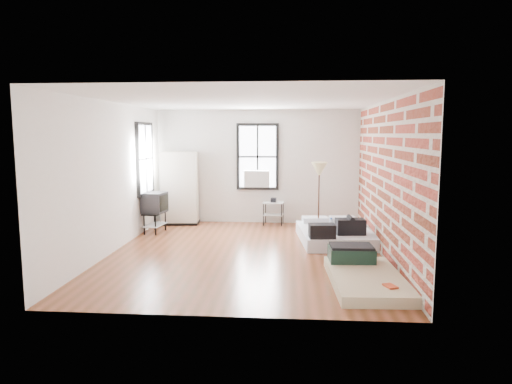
# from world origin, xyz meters

# --- Properties ---
(ground) EXTENTS (6.00, 6.00, 0.00)m
(ground) POSITION_xyz_m (0.00, 0.00, 0.00)
(ground) COLOR #5C3118
(ground) RESTS_ON ground
(room_shell) EXTENTS (5.02, 6.02, 2.80)m
(room_shell) POSITION_xyz_m (0.23, 0.36, 1.74)
(room_shell) COLOR silver
(room_shell) RESTS_ON ground
(mattress_main) EXTENTS (1.60, 2.06, 0.62)m
(mattress_main) POSITION_xyz_m (1.75, 1.04, 0.17)
(mattress_main) COLOR silver
(mattress_main) RESTS_ON ground
(mattress_bare) EXTENTS (1.11, 1.98, 0.42)m
(mattress_bare) POSITION_xyz_m (1.92, -1.48, 0.13)
(mattress_bare) COLOR tan
(mattress_bare) RESTS_ON ground
(wardrobe) EXTENTS (0.93, 0.58, 1.78)m
(wardrobe) POSITION_xyz_m (-1.89, 2.65, 0.89)
(wardrobe) COLOR black
(wardrobe) RESTS_ON ground
(side_table) EXTENTS (0.54, 0.45, 0.66)m
(side_table) POSITION_xyz_m (0.41, 2.72, 0.44)
(side_table) COLOR black
(side_table) RESTS_ON ground
(floor_lamp) EXTENTS (0.34, 0.34, 1.60)m
(floor_lamp) POSITION_xyz_m (1.44, 1.64, 1.37)
(floor_lamp) COLOR #311C10
(floor_lamp) RESTS_ON ground
(tv_stand) EXTENTS (0.52, 0.69, 0.91)m
(tv_stand) POSITION_xyz_m (-2.21, 1.62, 0.65)
(tv_stand) COLOR black
(tv_stand) RESTS_ON ground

